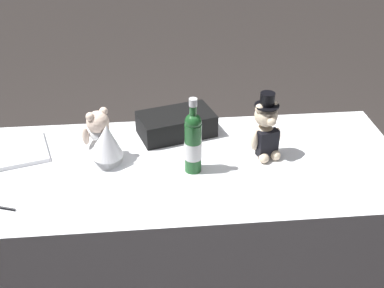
# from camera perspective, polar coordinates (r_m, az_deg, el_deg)

# --- Properties ---
(reception_table) EXTENTS (1.83, 0.80, 0.78)m
(reception_table) POSITION_cam_1_polar(r_m,az_deg,el_deg) (2.37, 0.00, -10.16)
(reception_table) COLOR white
(reception_table) RESTS_ON ground_plane
(teddy_bear_groom) EXTENTS (0.14, 0.14, 0.30)m
(teddy_bear_groom) POSITION_cam_1_polar(r_m,az_deg,el_deg) (2.15, 8.39, 1.52)
(teddy_bear_groom) COLOR beige
(teddy_bear_groom) RESTS_ON reception_table
(teddy_bear_bride) EXTENTS (0.23, 0.24, 0.24)m
(teddy_bear_bride) POSITION_cam_1_polar(r_m,az_deg,el_deg) (2.13, -10.24, 0.41)
(teddy_bear_bride) COLOR white
(teddy_bear_bride) RESTS_ON reception_table
(champagne_bottle) EXTENTS (0.07, 0.07, 0.33)m
(champagne_bottle) POSITION_cam_1_polar(r_m,az_deg,el_deg) (2.02, 0.23, 0.27)
(champagne_bottle) COLOR #1D5425
(champagne_bottle) RESTS_ON reception_table
(gift_case_black) EXTENTS (0.38, 0.28, 0.11)m
(gift_case_black) POSITION_cam_1_polar(r_m,az_deg,el_deg) (2.33, -1.80, 2.30)
(gift_case_black) COLOR black
(gift_case_black) RESTS_ON reception_table
(guestbook) EXTENTS (0.28, 0.32, 0.02)m
(guestbook) POSITION_cam_1_polar(r_m,az_deg,el_deg) (2.34, -18.85, -0.60)
(guestbook) COLOR white
(guestbook) RESTS_ON reception_table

